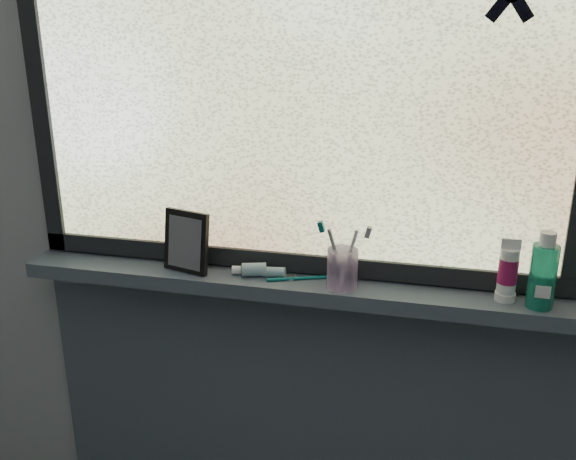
# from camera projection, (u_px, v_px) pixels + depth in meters

# --- Properties ---
(wall_back) EXTENTS (3.00, 0.01, 2.50)m
(wall_back) POSITION_uv_depth(u_px,v_px,m) (326.00, 188.00, 1.64)
(wall_back) COLOR #9EA3A8
(wall_back) RESTS_ON ground
(windowsill) EXTENTS (1.62, 0.14, 0.04)m
(windowsill) POSITION_uv_depth(u_px,v_px,m) (319.00, 289.00, 1.66)
(windowsill) COLOR #434C59
(windowsill) RESTS_ON wall_back
(sill_apron) EXTENTS (1.62, 0.02, 0.98)m
(sill_apron) POSITION_uv_depth(u_px,v_px,m) (320.00, 439.00, 1.88)
(sill_apron) COLOR #434C59
(sill_apron) RESTS_ON floor
(window_pane) EXTENTS (1.50, 0.01, 1.00)m
(window_pane) POSITION_uv_depth(u_px,v_px,m) (326.00, 77.00, 1.53)
(window_pane) COLOR silver
(window_pane) RESTS_ON wall_back
(frame_bottom) EXTENTS (1.60, 0.03, 0.05)m
(frame_bottom) POSITION_uv_depth(u_px,v_px,m) (322.00, 264.00, 1.68)
(frame_bottom) COLOR black
(frame_bottom) RESTS_ON windowsill
(frame_left) EXTENTS (0.05, 0.03, 1.10)m
(frame_left) POSITION_uv_depth(u_px,v_px,m) (38.00, 70.00, 1.69)
(frame_left) COLOR black
(frame_left) RESTS_ON wall_back
(vanity_mirror) EXTENTS (0.14, 0.10, 0.17)m
(vanity_mirror) POSITION_uv_depth(u_px,v_px,m) (186.00, 241.00, 1.69)
(vanity_mirror) COLOR black
(vanity_mirror) RESTS_ON windowsill
(toothpaste_tube) EXTENTS (0.21, 0.09, 0.04)m
(toothpaste_tube) POSITION_uv_depth(u_px,v_px,m) (262.00, 270.00, 1.67)
(toothpaste_tube) COLOR silver
(toothpaste_tube) RESTS_ON windowsill
(toothbrush_cup) EXTENTS (0.08, 0.08, 0.10)m
(toothbrush_cup) POSITION_uv_depth(u_px,v_px,m) (342.00, 269.00, 1.60)
(toothbrush_cup) COLOR #B897C8
(toothbrush_cup) RESTS_ON windowsill
(toothbrush_lying) EXTENTS (0.20, 0.09, 0.01)m
(toothbrush_lying) POSITION_uv_depth(u_px,v_px,m) (298.00, 278.00, 1.66)
(toothbrush_lying) COLOR #0B6465
(toothbrush_lying) RESTS_ON windowsill
(mouthwash_bottle) EXTENTS (0.07, 0.07, 0.15)m
(mouthwash_bottle) POSITION_uv_depth(u_px,v_px,m) (543.00, 270.00, 1.48)
(mouthwash_bottle) COLOR #20AA85
(mouthwash_bottle) RESTS_ON windowsill
(cream_tube) EXTENTS (0.06, 0.06, 0.11)m
(cream_tube) POSITION_uv_depth(u_px,v_px,m) (508.00, 268.00, 1.52)
(cream_tube) COLOR silver
(cream_tube) RESTS_ON windowsill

